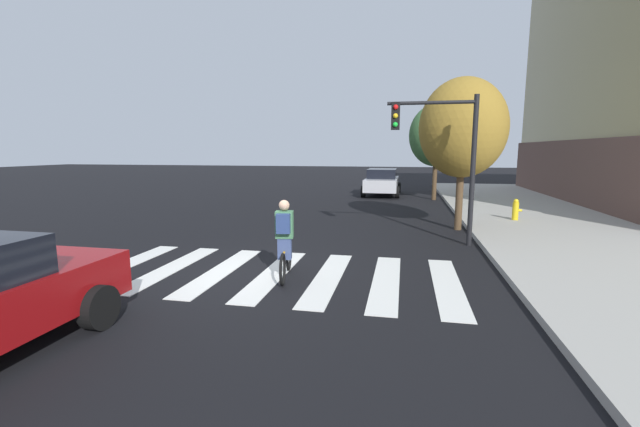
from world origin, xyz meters
The scene contains 8 objects.
ground_plane centered at (0.00, 0.00, 0.00)m, with size 120.00×120.00×0.00m, color black.
crosswalk_stripes centered at (0.59, 0.00, 0.01)m, with size 7.91×3.79×0.01m.
sedan_mid centered at (2.05, 16.71, 0.82)m, with size 2.20×4.61×1.59m.
cyclist centered at (0.95, -0.27, 0.84)m, with size 0.39×1.70×1.69m.
traffic_light_near centered at (4.39, 3.77, 2.86)m, with size 2.47×0.28×4.20m.
fire_hydrant centered at (7.41, 7.78, 0.53)m, with size 0.33×0.22×0.78m.
street_tree_near centered at (5.20, 6.18, 3.41)m, with size 2.85×2.85×5.06m.
street_tree_mid centered at (4.98, 14.90, 3.47)m, with size 2.89×2.89×5.14m.
Camera 1 is at (3.35, -8.38, 2.70)m, focal length 23.18 mm.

